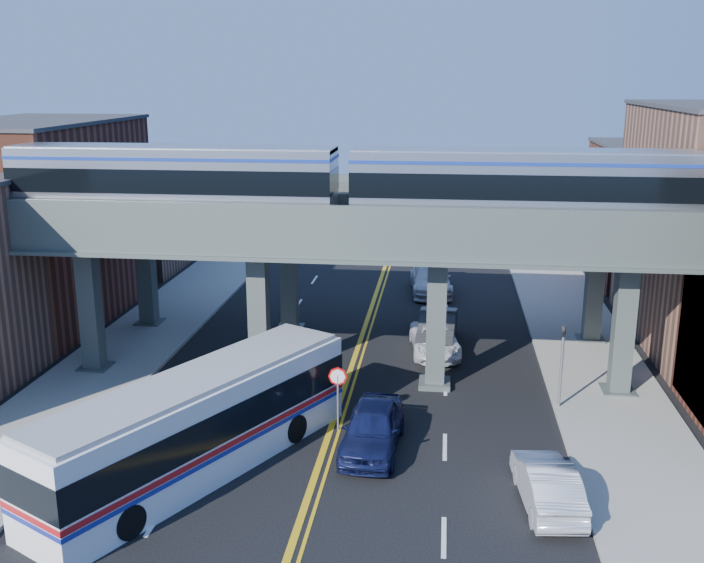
{
  "coord_description": "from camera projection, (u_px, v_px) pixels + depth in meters",
  "views": [
    {
      "loc": [
        4.23,
        -25.15,
        13.56
      ],
      "look_at": [
        0.38,
        6.93,
        5.03
      ],
      "focal_mm": 40.0,
      "sensor_mm": 36.0,
      "label": 1
    }
  ],
  "objects": [
    {
      "name": "sidewalk_east",
      "position": [
        597.0,
        375.0,
        36.35
      ],
      "size": [
        5.0,
        70.0,
        0.16
      ],
      "primitive_type": "cube",
      "color": "gray",
      "rests_on": "ground"
    },
    {
      "name": "car_lane_c",
      "position": [
        435.0,
        340.0,
        39.29
      ],
      "size": [
        2.83,
        5.17,
        1.37
      ],
      "primitive_type": "imported",
      "rotation": [
        0.0,
        0.0,
        0.11
      ],
      "color": "white",
      "rests_on": "ground"
    },
    {
      "name": "elevated_viaduct_far",
      "position": [
        363.0,
        216.0,
        40.85
      ],
      "size": [
        52.0,
        3.6,
        7.4
      ],
      "color": "#404B48",
      "rests_on": "ground"
    },
    {
      "name": "sidewalk_west",
      "position": [
        123.0,
        355.0,
        39.0
      ],
      "size": [
        5.0,
        70.0,
        0.16
      ],
      "primitive_type": "cube",
      "color": "gray",
      "rests_on": "ground"
    },
    {
      "name": "building_west_c",
      "position": [
        131.0,
        211.0,
        57.05
      ],
      "size": [
        8.0,
        10.0,
        8.0
      ],
      "primitive_type": "cube",
      "color": "#8F614A",
      "rests_on": "ground"
    },
    {
      "name": "traffic_signal",
      "position": [
        562.0,
        358.0,
        32.21
      ],
      "size": [
        0.15,
        0.18,
        4.1
      ],
      "color": "slate",
      "rests_on": "ground"
    },
    {
      "name": "car_parked_curb",
      "position": [
        547.0,
        484.0,
        25.35
      ],
      "size": [
        2.09,
        4.76,
        1.52
      ],
      "primitive_type": "imported",
      "rotation": [
        0.0,
        0.0,
        3.25
      ],
      "color": "silver",
      "rests_on": "ground"
    },
    {
      "name": "stop_sign",
      "position": [
        338.0,
        388.0,
        30.49
      ],
      "size": [
        0.76,
        0.09,
        2.63
      ],
      "color": "slate",
      "rests_on": "ground"
    },
    {
      "name": "building_west_b",
      "position": [
        39.0,
        223.0,
        44.19
      ],
      "size": [
        8.0,
        14.0,
        11.0
      ],
      "primitive_type": "cube",
      "color": "brown",
      "rests_on": "ground"
    },
    {
      "name": "building_east_c",
      "position": [
        658.0,
        214.0,
        52.66
      ],
      "size": [
        8.0,
        10.0,
        9.0
      ],
      "primitive_type": "cube",
      "color": "brown",
      "rests_on": "ground"
    },
    {
      "name": "car_lane_b",
      "position": [
        437.0,
        329.0,
        40.36
      ],
      "size": [
        2.16,
        5.46,
        1.77
      ],
      "primitive_type": "imported",
      "rotation": [
        0.0,
        0.0,
        -0.06
      ],
      "color": "#303133",
      "rests_on": "ground"
    },
    {
      "name": "elevated_viaduct_near",
      "position": [
        346.0,
        243.0,
        34.13
      ],
      "size": [
        52.0,
        3.6,
        7.4
      ],
      "color": "#404B48",
      "rests_on": "ground"
    },
    {
      "name": "transit_bus",
      "position": [
        198.0,
        425.0,
        27.32
      ],
      "size": [
        8.81,
        12.98,
        3.39
      ],
      "rotation": [
        0.0,
        0.0,
        1.08
      ],
      "color": "white",
      "rests_on": "ground"
    },
    {
      "name": "car_lane_d",
      "position": [
        431.0,
        279.0,
        50.37
      ],
      "size": [
        3.06,
        6.3,
        1.77
      ],
      "primitive_type": "imported",
      "rotation": [
        0.0,
        0.0,
        0.1
      ],
      "color": "silver",
      "rests_on": "ground"
    },
    {
      "name": "transit_train",
      "position": [
        522.0,
        185.0,
        32.59
      ],
      "size": [
        44.21,
        2.77,
        3.22
      ],
      "color": "black",
      "rests_on": "elevated_viaduct_near"
    },
    {
      "name": "car_lane_a",
      "position": [
        372.0,
        428.0,
        29.09
      ],
      "size": [
        2.32,
        5.22,
        1.74
      ],
      "primitive_type": "imported",
      "rotation": [
        0.0,
        0.0,
        -0.05
      ],
      "color": "#11163F",
      "rests_on": "ground"
    },
    {
      "name": "ground",
      "position": [
        318.0,
        466.0,
        28.1
      ],
      "size": [
        120.0,
        120.0,
        0.0
      ],
      "primitive_type": "plane",
      "color": "black",
      "rests_on": "ground"
    }
  ]
}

